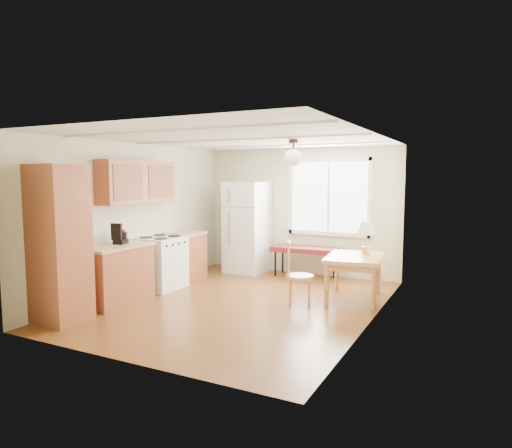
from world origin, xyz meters
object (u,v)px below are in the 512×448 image
Objects in this scene: bench at (304,250)px; chair at (294,269)px; dining_table at (354,262)px; refrigerator at (247,227)px.

chair reaches higher than bench.
bench is 1.36× the size of chair.
chair is at bearing -76.23° from bench.
bench is 1.91m from chair.
refrigerator is at bearing 148.60° from dining_table.
refrigerator is 1.51× the size of dining_table.
dining_table reaches higher than bench.
bench is at bearing 130.39° from dining_table.
refrigerator is 1.93× the size of chair.
refrigerator reaches higher than bench.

